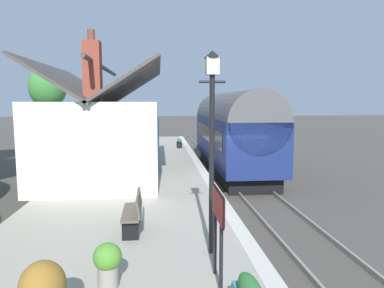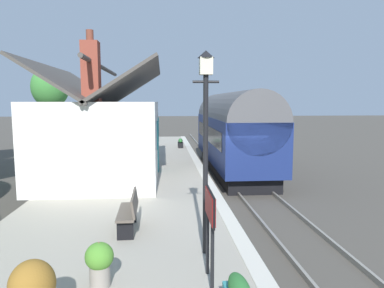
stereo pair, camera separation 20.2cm
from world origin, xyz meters
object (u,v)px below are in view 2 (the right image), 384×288
station_building (104,136)px  lamp_post_platform (206,116)px  bench_by_lamp (150,139)px  bench_near_building (149,146)px  station_sign_board (210,213)px  planter_under_sign (99,262)px  planter_by_door (180,143)px  tree_distant (50,88)px  train (233,131)px  bench_platform_end (130,211)px

station_building → lamp_post_platform: bearing=-157.5°
station_building → bench_by_lamp: station_building is taller
station_building → bench_near_building: station_building is taller
lamp_post_platform → station_sign_board: (-1.15, 0.06, -1.54)m
planter_under_sign → planter_by_door: bearing=-7.0°
lamp_post_platform → tree_distant: (22.00, 9.61, 1.34)m
lamp_post_platform → station_sign_board: lamp_post_platform is taller
train → lamp_post_platform: bearing=166.3°
station_building → bench_platform_end: (-6.30, -1.57, -1.14)m
bench_near_building → station_sign_board: size_ratio=0.90×
station_building → planter_under_sign: size_ratio=9.74×
station_building → station_sign_board: bearing=-160.5°
bench_near_building → planter_under_sign: size_ratio=1.85×
train → bench_near_building: size_ratio=7.65×
bench_platform_end → planter_under_sign: size_ratio=1.84×
bench_by_lamp → planter_under_sign: bearing=179.5°
station_building → bench_by_lamp: size_ratio=5.31×
planter_under_sign → station_sign_board: size_ratio=0.49×
station_building → station_sign_board: (-8.82, -3.11, -0.42)m
station_building → planter_under_sign: 8.99m
bench_platform_end → planter_by_door: bench_platform_end is taller
planter_by_door → lamp_post_platform: bearing=178.9°
bench_by_lamp → tree_distant: (4.90, 7.92, 3.59)m
station_building → bench_near_building: (5.79, -1.56, -1.14)m
bench_by_lamp → tree_distant: bearing=58.2°
planter_under_sign → lamp_post_platform: lamp_post_platform is taller
bench_platform_end → lamp_post_platform: 3.08m
station_building → tree_distant: size_ratio=1.14×
train → bench_near_building: (1.39, 4.56, -0.93)m
bench_by_lamp → bench_platform_end: size_ratio=1.00×
planter_under_sign → station_sign_board: (-0.01, -1.80, 0.77)m
bench_platform_end → bench_near_building: (12.09, 0.01, 0.00)m
train → planter_under_sign: 14.09m
station_sign_board → train: bearing=-12.8°
bench_near_building → tree_distant: (8.55, 7.99, 3.59)m
bench_near_building → lamp_post_platform: 13.74m
bench_platform_end → tree_distant: size_ratio=0.22×
lamp_post_platform → bench_platform_end: bearing=49.7°
station_sign_board → tree_distant: bearing=22.4°
bench_by_lamp → bench_platform_end: 15.74m
lamp_post_platform → bench_by_lamp: bearing=5.6°
planter_by_door → station_building: bearing=158.3°
lamp_post_platform → planter_under_sign: bearing=121.6°
bench_by_lamp → bench_near_building: same height
bench_by_lamp → planter_under_sign: (-18.24, 0.17, -0.06)m
train → planter_under_sign: bearing=160.1°
planter_under_sign → lamp_post_platform: bearing=-58.4°
train → station_building: (-4.40, 6.11, 0.21)m
station_building → tree_distant: bearing=24.2°
train → station_building: station_building is taller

